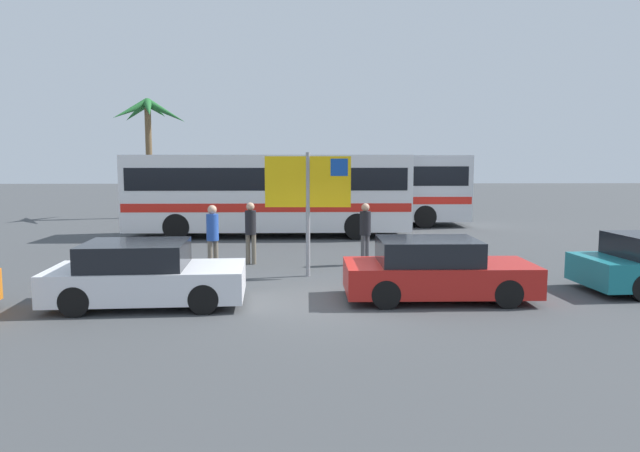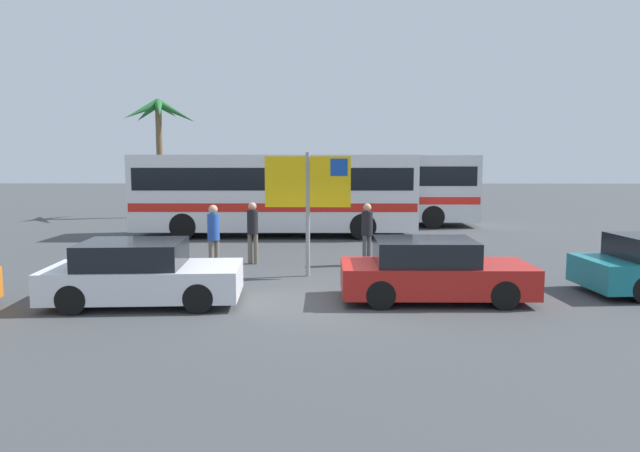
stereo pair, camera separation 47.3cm
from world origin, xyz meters
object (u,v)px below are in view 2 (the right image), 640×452
Objects in this scene: bus_front_coach at (275,191)px; pedestrian_by_bus at (367,229)px; bus_rear_coach at (354,186)px; car_red at (432,271)px; pedestrian_crossing_lot at (253,227)px; ferry_sign at (310,187)px; pedestrian_near_sign at (214,233)px; car_white at (142,274)px.

bus_front_coach is 6.15× the size of pedestrian_by_bus.
bus_rear_coach is 14.52m from car_red.
pedestrian_by_bus is (3.29, -0.15, -0.01)m from pedestrian_crossing_lot.
ferry_sign is 4.14m from car_red.
ferry_sign is (-1.73, -11.79, 0.54)m from bus_rear_coach.
bus_rear_coach reaches higher than pedestrian_near_sign.
ferry_sign is at bearing 57.35° from pedestrian_crossing_lot.
car_red is 6.12m from pedestrian_near_sign.
car_red is at bearing -86.16° from bus_rear_coach.
bus_front_coach reaches higher than pedestrian_crossing_lot.
bus_front_coach is at bearing -17.82° from pedestrian_by_bus.
bus_rear_coach is at bearing -64.01° from pedestrian_near_sign.
pedestrian_crossing_lot is at bearing 135.17° from ferry_sign.
pedestrian_near_sign is at bearing -97.53° from bus_front_coach.
bus_rear_coach is at bearing 175.29° from pedestrian_crossing_lot.
bus_rear_coach is at bearing 48.20° from bus_front_coach.
bus_rear_coach is 12.17m from pedestrian_near_sign.
car_red is at bearing -163.56° from pedestrian_near_sign.
pedestrian_crossing_lot is (-1.69, 1.81, -1.26)m from ferry_sign.
bus_front_coach reaches higher than car_red.
ferry_sign reaches higher than pedestrian_crossing_lot.
bus_front_coach reaches higher than pedestrian_near_sign.
pedestrian_by_bus is (5.06, 4.65, 0.41)m from car_white.
pedestrian_by_bus is (-0.13, -10.14, -0.73)m from bus_rear_coach.
pedestrian_near_sign is at bearing 62.57° from pedestrian_by_bus.
car_white is 3.57m from pedestrian_near_sign.
bus_rear_coach is at bearing -44.55° from pedestrian_by_bus.
car_white is (-3.46, -3.00, -1.69)m from ferry_sign.
bus_front_coach is 4.93m from bus_rear_coach.
bus_rear_coach reaches higher than car_red.
pedestrian_near_sign reaches higher than pedestrian_by_bus.
ferry_sign is 4.88m from car_white.
bus_rear_coach is 2.70× the size of car_red.
pedestrian_by_bus is at bearing -90.75° from bus_rear_coach.
pedestrian_near_sign is (-5.27, 3.08, 0.45)m from car_red.
bus_front_coach is at bearing 102.86° from ferry_sign.
bus_rear_coach is 6.15× the size of pedestrian_by_bus.
ferry_sign reaches higher than pedestrian_near_sign.
car_white is at bearing -109.34° from bus_rear_coach.
bus_rear_coach reaches higher than pedestrian_crossing_lot.
ferry_sign is at bearing 37.47° from car_white.
pedestrian_crossing_lot is at bearing 134.52° from car_red.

